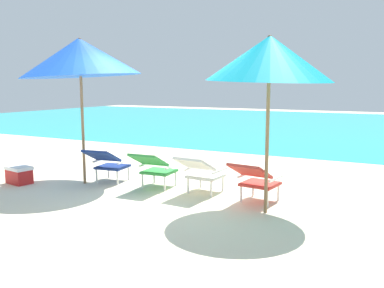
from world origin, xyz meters
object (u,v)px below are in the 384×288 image
Objects in this scene: lounge_chair_far_right at (255,178)px; beach_umbrella_right at (269,59)px; beach_umbrella_left at (80,57)px; cooler_box at (19,175)px; lounge_chair_near_right at (201,171)px; lounge_chair_far_left at (108,162)px; lounge_chair_near_left at (154,166)px.

lounge_chair_far_right is 1.80m from beach_umbrella_right.
beach_umbrella_left is 5.79× the size of cooler_box.
beach_umbrella_left is at bearing -176.83° from lounge_chair_far_right.
beach_umbrella_right is at bearing 5.15° from cooler_box.
lounge_chair_far_right is 4.36m from cooler_box.
lounge_chair_near_right is 3.43m from cooler_box.
lounge_chair_far_left is at bearing 25.77° from beach_umbrella_left.
beach_umbrella_left is at bearing 177.37° from beach_umbrella_right.
lounge_chair_far_left is 1.82× the size of cooler_box.
lounge_chair_far_right is at bearing 3.17° from beach_umbrella_left.
lounge_chair_near_right is 1.75× the size of cooler_box.
lounge_chair_near_right is 0.97× the size of lounge_chair_far_right.
lounge_chair_far_right is at bearing -1.57° from lounge_chair_near_left.
beach_umbrella_left is 3.51m from beach_umbrella_right.
beach_umbrella_left is (-3.23, -0.18, 1.89)m from lounge_chair_far_right.
beach_umbrella_right is at bearing -6.41° from lounge_chair_far_left.
lounge_chair_near_right is at bearing 3.39° from lounge_chair_near_left.
lounge_chair_far_left is 3.59m from beach_umbrella_right.
lounge_chair_far_right is 0.37× the size of beach_umbrella_right.
lounge_chair_far_left is at bearing -177.15° from lounge_chair_near_right.
lounge_chair_near_left is (0.99, 0.04, 0.00)m from lounge_chair_far_left.
beach_umbrella_right reaches higher than lounge_chair_far_right.
lounge_chair_far_right is (1.85, -0.05, 0.00)m from lounge_chair_near_left.
beach_umbrella_left is at bearing -170.56° from lounge_chair_near_left.
lounge_chair_near_left is at bearing -176.61° from lounge_chair_near_right.
lounge_chair_far_left reaches higher than cooler_box.
lounge_chair_near_right is at bearing 2.85° from lounge_chair_far_left.
cooler_box is (-2.44, -0.80, -0.24)m from lounge_chair_near_left.
cooler_box is at bearing -151.63° from beach_umbrella_left.
cooler_box is at bearing -152.32° from lounge_chair_far_left.
lounge_chair_near_left is 0.36× the size of beach_umbrella_right.
beach_umbrella_left reaches higher than lounge_chair_near_left.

